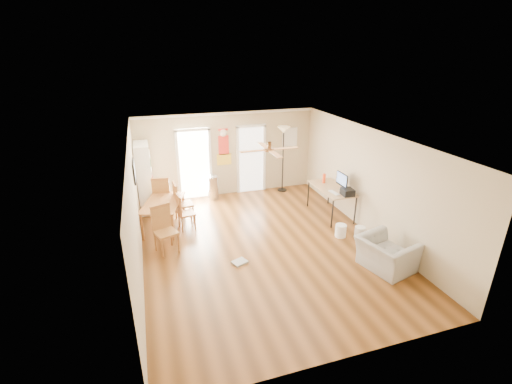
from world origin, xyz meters
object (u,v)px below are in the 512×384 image
object	(u,v)px
dining_chair_right_a	(184,202)
wastebasket_a	(341,231)
dining_table	(164,215)
computer_desk	(331,201)
armchair	(386,254)
dining_chair_near	(166,230)
trash_can	(213,188)
bookshelf	(145,178)
printer	(347,192)
dining_chair_right_b	(186,212)
wastebasket_b	(360,232)
dining_chair_far	(163,195)
torchiere_lamp	(283,160)

from	to	relation	value
dining_chair_right_a	wastebasket_a	size ratio (longest dim) A/B	3.43
dining_table	computer_desk	world-z (taller)	computer_desk
computer_desk	armchair	xyz separation A→B (m)	(-0.17, -2.72, -0.06)
dining_chair_near	trash_can	distance (m)	3.21
bookshelf	printer	world-z (taller)	bookshelf
dining_chair_right_b	wastebasket_b	world-z (taller)	dining_chair_right_b
bookshelf	dining_table	world-z (taller)	bookshelf
dining_chair_far	wastebasket_b	xyz separation A→B (m)	(4.50, -2.88, -0.42)
dining_table	torchiere_lamp	size ratio (longest dim) A/B	0.68
dining_chair_near	torchiere_lamp	size ratio (longest dim) A/B	0.52
torchiere_lamp	wastebasket_a	bearing A→B (deg)	-85.77
wastebasket_b	computer_desk	bearing A→B (deg)	92.65
trash_can	wastebasket_b	xyz separation A→B (m)	(2.95, -3.53, -0.22)
torchiere_lamp	computer_desk	xyz separation A→B (m)	(0.60, -2.12, -0.65)
printer	wastebasket_b	world-z (taller)	printer
bookshelf	dining_chair_right_b	xyz separation A→B (m)	(0.93, -1.49, -0.50)
wastebasket_a	printer	bearing A→B (deg)	52.04
dining_chair_near	trash_can	size ratio (longest dim) A/B	1.50
dining_chair_near	armchair	bearing A→B (deg)	-45.50
trash_can	wastebasket_a	bearing A→B (deg)	-52.71
dining_table	dining_chair_near	world-z (taller)	dining_chair_near
wastebasket_b	dining_chair_right_a	bearing A→B (deg)	150.31
dining_table	dining_chair_right_b	size ratio (longest dim) A/B	1.50
computer_desk	printer	world-z (taller)	printer
computer_desk	wastebasket_b	bearing A→B (deg)	-87.35
printer	armchair	world-z (taller)	printer
dining_chair_right_a	wastebasket_b	size ratio (longest dim) A/B	3.69
bookshelf	dining_chair_far	bearing A→B (deg)	-39.60
bookshelf	torchiere_lamp	world-z (taller)	torchiere_lamp
computer_desk	dining_chair_near	bearing A→B (deg)	-172.00
dining_chair_near	torchiere_lamp	world-z (taller)	torchiere_lamp
dining_chair_near	wastebasket_a	world-z (taller)	dining_chair_near
trash_can	torchiere_lamp	distance (m)	2.39
dining_chair_right_b	wastebasket_a	xyz separation A→B (m)	(3.57, -1.58, -0.32)
torchiere_lamp	armchair	world-z (taller)	torchiere_lamp
dining_chair_right_b	trash_can	size ratio (longest dim) A/B	1.31
wastebasket_b	armchair	bearing A→B (deg)	-100.25
bookshelf	dining_chair_right_a	size ratio (longest dim) A/B	1.82
trash_can	dining_chair_far	bearing A→B (deg)	-157.16
computer_desk	printer	xyz separation A→B (m)	(0.13, -0.59, 0.49)
dining_chair_right_b	armchair	bearing A→B (deg)	-137.55
computer_desk	dining_table	bearing A→B (deg)	172.24
dining_chair_near	dining_chair_far	xyz separation A→B (m)	(0.08, 2.12, 0.02)
bookshelf	wastebasket_b	bearing A→B (deg)	-31.14
dining_chair_right_b	printer	distance (m)	4.18
trash_can	wastebasket_b	world-z (taller)	trash_can
bookshelf	dining_chair_near	distance (m)	2.56
wastebasket_a	computer_desk	bearing A→B (deg)	73.74
dining_chair_near	computer_desk	world-z (taller)	dining_chair_near
trash_can	computer_desk	distance (m)	3.59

